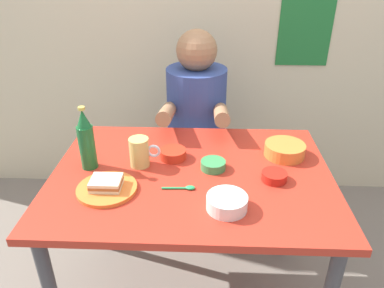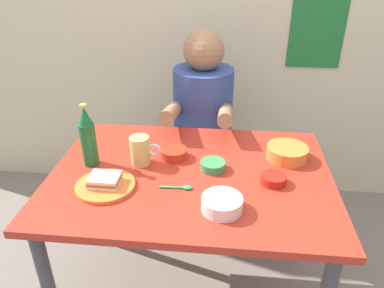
{
  "view_description": "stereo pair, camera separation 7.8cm",
  "coord_description": "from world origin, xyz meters",
  "px_view_note": "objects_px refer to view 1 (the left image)",
  "views": [
    {
      "loc": [
        0.05,
        -1.22,
        1.53
      ],
      "look_at": [
        0.0,
        0.05,
        0.84
      ],
      "focal_mm": 34.23,
      "sensor_mm": 36.0,
      "label": 1
    },
    {
      "loc": [
        0.13,
        -1.21,
        1.53
      ],
      "look_at": [
        0.0,
        0.05,
        0.84
      ],
      "focal_mm": 34.23,
      "sensor_mm": 36.0,
      "label": 2
    }
  ],
  "objects_px": {
    "dining_table": "(191,192)",
    "sandwich": "(106,183)",
    "person_seated": "(195,106)",
    "sambal_bowl_red": "(274,176)",
    "stool": "(195,170)",
    "plate_orange": "(107,189)",
    "beer_bottle": "(86,141)",
    "beer_mug": "(140,152)"
  },
  "relations": [
    {
      "from": "person_seated",
      "to": "beer_mug",
      "type": "distance_m",
      "value": 0.61
    },
    {
      "from": "dining_table",
      "to": "plate_orange",
      "type": "xyz_separation_m",
      "value": [
        -0.3,
        -0.13,
        0.1
      ]
    },
    {
      "from": "beer_mug",
      "to": "sambal_bowl_red",
      "type": "height_order",
      "value": "beer_mug"
    },
    {
      "from": "stool",
      "to": "sandwich",
      "type": "height_order",
      "value": "sandwich"
    },
    {
      "from": "sandwich",
      "to": "beer_bottle",
      "type": "relative_size",
      "value": 0.42
    },
    {
      "from": "dining_table",
      "to": "beer_mug",
      "type": "bearing_deg",
      "value": 167.29
    },
    {
      "from": "dining_table",
      "to": "person_seated",
      "type": "height_order",
      "value": "person_seated"
    },
    {
      "from": "plate_orange",
      "to": "beer_mug",
      "type": "bearing_deg",
      "value": 62.25
    },
    {
      "from": "dining_table",
      "to": "beer_mug",
      "type": "xyz_separation_m",
      "value": [
        -0.21,
        0.05,
        0.15
      ]
    },
    {
      "from": "stool",
      "to": "person_seated",
      "type": "height_order",
      "value": "person_seated"
    },
    {
      "from": "beer_mug",
      "to": "sambal_bowl_red",
      "type": "xyz_separation_m",
      "value": [
        0.53,
        -0.09,
        -0.04
      ]
    },
    {
      "from": "dining_table",
      "to": "sandwich",
      "type": "xyz_separation_m",
      "value": [
        -0.3,
        -0.13,
        0.13
      ]
    },
    {
      "from": "dining_table",
      "to": "beer_bottle",
      "type": "distance_m",
      "value": 0.46
    },
    {
      "from": "stool",
      "to": "beer_mug",
      "type": "relative_size",
      "value": 3.57
    },
    {
      "from": "stool",
      "to": "beer_bottle",
      "type": "height_order",
      "value": "beer_bottle"
    },
    {
      "from": "dining_table",
      "to": "sandwich",
      "type": "bearing_deg",
      "value": -156.24
    },
    {
      "from": "beer_bottle",
      "to": "stool",
      "type": "bearing_deg",
      "value": 56.14
    },
    {
      "from": "sandwich",
      "to": "sambal_bowl_red",
      "type": "xyz_separation_m",
      "value": [
        0.62,
        0.09,
        -0.01
      ]
    },
    {
      "from": "sandwich",
      "to": "sambal_bowl_red",
      "type": "relative_size",
      "value": 1.15
    },
    {
      "from": "sambal_bowl_red",
      "to": "stool",
      "type": "bearing_deg",
      "value": 115.56
    },
    {
      "from": "sandwich",
      "to": "beer_mug",
      "type": "relative_size",
      "value": 0.87
    },
    {
      "from": "dining_table",
      "to": "person_seated",
      "type": "bearing_deg",
      "value": 90.42
    },
    {
      "from": "person_seated",
      "to": "sandwich",
      "type": "bearing_deg",
      "value": -111.68
    },
    {
      "from": "dining_table",
      "to": "beer_bottle",
      "type": "bearing_deg",
      "value": 176.69
    },
    {
      "from": "beer_mug",
      "to": "stool",
      "type": "bearing_deg",
      "value": 70.71
    },
    {
      "from": "plate_orange",
      "to": "sambal_bowl_red",
      "type": "distance_m",
      "value": 0.63
    },
    {
      "from": "person_seated",
      "to": "sambal_bowl_red",
      "type": "height_order",
      "value": "person_seated"
    },
    {
      "from": "person_seated",
      "to": "beer_bottle",
      "type": "xyz_separation_m",
      "value": [
        -0.41,
        -0.6,
        0.09
      ]
    },
    {
      "from": "sandwich",
      "to": "sambal_bowl_red",
      "type": "height_order",
      "value": "sandwich"
    },
    {
      "from": "person_seated",
      "to": "beer_mug",
      "type": "xyz_separation_m",
      "value": [
        -0.2,
        -0.57,
        0.03
      ]
    },
    {
      "from": "person_seated",
      "to": "beer_mug",
      "type": "bearing_deg",
      "value": -109.64
    },
    {
      "from": "plate_orange",
      "to": "beer_bottle",
      "type": "relative_size",
      "value": 0.84
    },
    {
      "from": "dining_table",
      "to": "stool",
      "type": "xyz_separation_m",
      "value": [
        -0.0,
        0.63,
        -0.3
      ]
    },
    {
      "from": "plate_orange",
      "to": "sambal_bowl_red",
      "type": "height_order",
      "value": "sambal_bowl_red"
    },
    {
      "from": "person_seated",
      "to": "beer_bottle",
      "type": "bearing_deg",
      "value": -124.36
    },
    {
      "from": "sandwich",
      "to": "beer_mug",
      "type": "bearing_deg",
      "value": 62.25
    },
    {
      "from": "person_seated",
      "to": "plate_orange",
      "type": "relative_size",
      "value": 3.27
    },
    {
      "from": "stool",
      "to": "plate_orange",
      "type": "relative_size",
      "value": 2.05
    },
    {
      "from": "dining_table",
      "to": "plate_orange",
      "type": "bearing_deg",
      "value": -156.24
    },
    {
      "from": "stool",
      "to": "sambal_bowl_red",
      "type": "height_order",
      "value": "sambal_bowl_red"
    },
    {
      "from": "beer_mug",
      "to": "sandwich",
      "type": "bearing_deg",
      "value": -117.75
    },
    {
      "from": "person_seated",
      "to": "plate_orange",
      "type": "distance_m",
      "value": 0.81
    }
  ]
}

